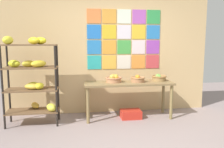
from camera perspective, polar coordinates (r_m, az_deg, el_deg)
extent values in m
cube|color=tan|center=(4.96, -0.74, 6.89)|extent=(4.36, 0.06, 2.86)
cube|color=orange|center=(4.91, -4.51, 14.08)|extent=(0.29, 0.01, 0.29)
cube|color=gold|center=(4.95, -0.70, 14.06)|extent=(0.29, 0.01, 0.29)
cube|color=silver|center=(5.00, 3.05, 13.99)|extent=(0.29, 0.01, 0.29)
cube|color=#AD50B4|center=(5.07, 6.69, 13.86)|extent=(0.29, 0.01, 0.29)
cube|color=green|center=(5.16, 10.22, 13.68)|extent=(0.29, 0.01, 0.29)
cube|color=blue|center=(4.89, -4.46, 10.35)|extent=(0.29, 0.01, 0.29)
cube|color=gold|center=(4.92, -0.69, 10.36)|extent=(0.29, 0.01, 0.29)
cube|color=silver|center=(4.98, 3.02, 10.33)|extent=(0.29, 0.01, 0.29)
cube|color=gold|center=(5.05, 6.63, 10.25)|extent=(0.29, 0.01, 0.29)
cube|color=#2878C3|center=(5.14, 10.13, 10.14)|extent=(0.29, 0.01, 0.29)
cube|color=#287BC9|center=(4.89, -4.42, 6.61)|extent=(0.29, 0.01, 0.29)
cube|color=gold|center=(4.92, -0.68, 6.64)|extent=(0.29, 0.01, 0.29)
cube|color=green|center=(4.97, 2.99, 6.64)|extent=(0.29, 0.01, 0.29)
cube|color=silver|center=(5.05, 6.57, 6.62)|extent=(0.29, 0.01, 0.29)
cube|color=purple|center=(5.14, 10.04, 6.58)|extent=(0.29, 0.01, 0.29)
cube|color=teal|center=(4.91, -4.38, 2.87)|extent=(0.29, 0.01, 0.29)
cube|color=#F0B33E|center=(4.94, -0.68, 2.93)|extent=(0.29, 0.01, 0.29)
cube|color=silver|center=(4.99, 2.96, 2.98)|extent=(0.29, 0.01, 0.29)
cube|color=orange|center=(5.07, 6.52, 3.01)|extent=(0.29, 0.01, 0.29)
cube|color=#CE4147|center=(5.16, 9.95, 3.03)|extent=(0.29, 0.01, 0.29)
cylinder|color=black|center=(4.40, -25.41, -3.09)|extent=(0.04, 0.04, 1.48)
cylinder|color=black|center=(4.23, -13.62, -2.97)|extent=(0.04, 0.04, 1.48)
cylinder|color=black|center=(4.76, -24.12, -2.24)|extent=(0.04, 0.04, 1.48)
cylinder|color=black|center=(4.59, -13.21, -2.08)|extent=(0.04, 0.04, 1.48)
cube|color=brown|center=(4.59, -18.90, -8.60)|extent=(0.94, 0.41, 0.03)
ellipsoid|color=yellow|center=(4.41, -14.74, -7.96)|extent=(0.25, 0.27, 0.14)
ellipsoid|color=yellow|center=(4.70, -18.42, -7.32)|extent=(0.23, 0.29, 0.11)
cube|color=brown|center=(4.49, -19.13, -3.63)|extent=(0.94, 0.41, 0.02)
ellipsoid|color=yellow|center=(4.48, -18.87, -2.66)|extent=(0.24, 0.17, 0.12)
ellipsoid|color=yellow|center=(4.41, -17.51, -2.81)|extent=(0.17, 0.24, 0.12)
ellipsoid|color=gold|center=(4.42, -19.07, -2.91)|extent=(0.33, 0.25, 0.11)
cube|color=brown|center=(4.43, -19.37, 1.51)|extent=(0.94, 0.41, 0.02)
ellipsoid|color=yellow|center=(4.32, -17.64, 2.43)|extent=(0.32, 0.30, 0.12)
ellipsoid|color=yellow|center=(4.47, -23.00, 2.38)|extent=(0.28, 0.24, 0.13)
ellipsoid|color=yellow|center=(4.44, -19.83, 2.43)|extent=(0.28, 0.26, 0.12)
cube|color=brown|center=(4.40, -19.62, 6.76)|extent=(0.94, 0.41, 0.02)
ellipsoid|color=yellow|center=(4.41, -18.72, 7.80)|extent=(0.29, 0.26, 0.13)
ellipsoid|color=yellow|center=(4.42, -17.27, 7.86)|extent=(0.31, 0.31, 0.13)
ellipsoid|color=yellow|center=(4.36, -24.28, 7.61)|extent=(0.20, 0.25, 0.14)
cube|color=olive|center=(4.61, 4.08, -2.27)|extent=(1.76, 0.56, 0.04)
cylinder|color=olive|center=(4.37, -5.95, -7.75)|extent=(0.06, 0.06, 0.69)
cylinder|color=olive|center=(4.73, 14.41, -6.75)|extent=(0.06, 0.06, 0.69)
cylinder|color=olive|center=(4.80, -6.19, -6.33)|extent=(0.06, 0.06, 0.69)
cylinder|color=olive|center=(5.13, 12.50, -5.54)|extent=(0.06, 0.06, 0.69)
cylinder|color=#B47B55|center=(4.59, 0.43, -1.51)|extent=(0.29, 0.29, 0.08)
torus|color=#BC7855|center=(4.58, 0.43, -0.99)|extent=(0.32, 0.32, 0.03)
sphere|color=gold|center=(4.58, 0.34, -0.73)|extent=(0.09, 0.09, 0.09)
sphere|color=gold|center=(4.59, 0.52, -0.73)|extent=(0.09, 0.09, 0.09)
sphere|color=gold|center=(4.54, 0.03, -0.76)|extent=(0.11, 0.11, 0.11)
sphere|color=gold|center=(4.57, 0.96, -0.74)|extent=(0.11, 0.11, 0.11)
sphere|color=gold|center=(4.61, 0.35, -0.68)|extent=(0.10, 0.10, 0.10)
sphere|color=gold|center=(4.58, 0.50, -0.86)|extent=(0.09, 0.09, 0.09)
cylinder|color=#A5714C|center=(4.64, 6.36, -1.44)|extent=(0.26, 0.26, 0.09)
torus|color=#A87646|center=(4.63, 6.37, -0.91)|extent=(0.28, 0.28, 0.02)
sphere|color=orange|center=(4.66, 6.19, -0.64)|extent=(0.07, 0.07, 0.07)
sphere|color=orange|center=(4.62, 6.42, -0.72)|extent=(0.08, 0.08, 0.08)
sphere|color=orange|center=(4.63, 6.37, -0.73)|extent=(0.09, 0.09, 0.09)
cylinder|color=olive|center=(4.86, 11.53, -1.10)|extent=(0.27, 0.27, 0.09)
torus|color=#9C703D|center=(4.85, 11.55, -0.58)|extent=(0.30, 0.30, 0.03)
sphere|color=#6BB244|center=(4.79, 11.59, -0.56)|extent=(0.07, 0.07, 0.07)
sphere|color=#70C349|center=(4.81, 11.23, -0.43)|extent=(0.08, 0.08, 0.08)
sphere|color=#79B346|center=(4.80, 11.17, -0.48)|extent=(0.08, 0.08, 0.08)
sphere|color=#7AAE49|center=(4.86, 11.31, -0.47)|extent=(0.09, 0.09, 0.09)
cube|color=red|center=(4.73, 4.64, -9.82)|extent=(0.40, 0.29, 0.16)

